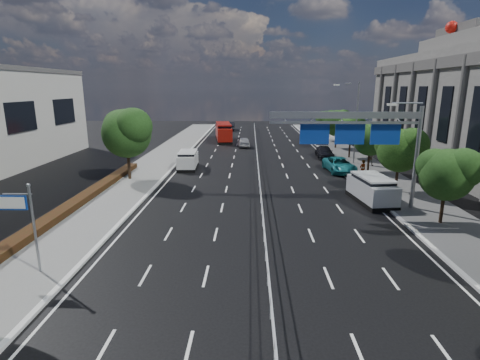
{
  "coord_description": "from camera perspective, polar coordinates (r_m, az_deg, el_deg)",
  "views": [
    {
      "loc": [
        -0.8,
        -15.54,
        8.43
      ],
      "look_at": [
        -1.47,
        8.64,
        2.4
      ],
      "focal_mm": 28.0,
      "sensor_mm": 36.0,
      "label": 1
    }
  ],
  "objects": [
    {
      "name": "far_tree_g",
      "position": [
        54.08,
        14.62,
        8.59
      ],
      "size": [
        3.96,
        3.69,
        5.45
      ],
      "color": "black",
      "rests_on": "ground"
    },
    {
      "name": "overhead_gantry",
      "position": [
        26.83,
        18.04,
        7.27
      ],
      "size": [
        10.24,
        0.38,
        7.45
      ],
      "color": "gray",
      "rests_on": "ground"
    },
    {
      "name": "ground",
      "position": [
        17.7,
        4.11,
        -14.49
      ],
      "size": [
        160.0,
        160.0,
        0.0
      ],
      "primitive_type": "plane",
      "color": "black",
      "rests_on": "ground"
    },
    {
      "name": "parked_car_teal",
      "position": [
        39.39,
        14.92,
        2.24
      ],
      "size": [
        2.83,
        5.4,
        1.45
      ],
      "primitive_type": "imported",
      "rotation": [
        0.0,
        0.0,
        0.08
      ],
      "color": "#1B767D",
      "rests_on": "ground"
    },
    {
      "name": "sidewalk_near",
      "position": [
        20.64,
        -30.57,
        -11.98
      ],
      "size": [
        5.0,
        140.0,
        0.14
      ],
      "primitive_type": "cube",
      "color": "slate",
      "rests_on": "ground"
    },
    {
      "name": "kerb_near",
      "position": [
        19.46,
        -24.16,
        -12.77
      ],
      "size": [
        0.25,
        140.0,
        0.15
      ],
      "primitive_type": "cube",
      "color": "silver",
      "rests_on": "ground"
    },
    {
      "name": "toilet_sign",
      "position": [
        19.36,
        -30.25,
        -4.44
      ],
      "size": [
        1.62,
        0.18,
        4.34
      ],
      "color": "gray",
      "rests_on": "ground"
    },
    {
      "name": "median_fence",
      "position": [
        38.86,
        2.73,
        2.24
      ],
      "size": [
        0.05,
        85.0,
        1.02
      ],
      "color": "silver",
      "rests_on": "ground"
    },
    {
      "name": "far_tree_d",
      "position": [
        32.69,
        23.26,
        4.52
      ],
      "size": [
        3.85,
        3.59,
        5.34
      ],
      "color": "black",
      "rests_on": "ground"
    },
    {
      "name": "parked_car_dark",
      "position": [
        47.09,
        12.74,
        4.16
      ],
      "size": [
        2.07,
        4.68,
        1.34
      ],
      "primitive_type": "imported",
      "rotation": [
        0.0,
        0.0,
        -0.04
      ],
      "color": "black",
      "rests_on": "ground"
    },
    {
      "name": "far_tree_c",
      "position": [
        26.02,
        29.12,
        1.12
      ],
      "size": [
        3.52,
        3.28,
        4.94
      ],
      "color": "black",
      "rests_on": "ground"
    },
    {
      "name": "silver_minivan",
      "position": [
        29.58,
        19.45,
        -1.37
      ],
      "size": [
        2.71,
        5.13,
        2.04
      ],
      "rotation": [
        0.0,
        0.0,
        0.13
      ],
      "color": "black",
      "rests_on": "ground"
    },
    {
      "name": "near_car_silver",
      "position": [
        54.37,
        0.58,
        5.82
      ],
      "size": [
        1.97,
        4.22,
        1.4
      ],
      "primitive_type": "imported",
      "rotation": [
        0.0,
        0.0,
        3.22
      ],
      "color": "#96989D",
      "rests_on": "ground"
    },
    {
      "name": "red_bus",
      "position": [
        60.53,
        -2.54,
        7.38
      ],
      "size": [
        3.41,
        9.64,
        2.82
      ],
      "rotation": [
        0.0,
        0.0,
        0.13
      ],
      "color": "black",
      "rests_on": "ground"
    },
    {
      "name": "far_tree_e",
      "position": [
        39.71,
        19.35,
        6.16
      ],
      "size": [
        3.63,
        3.38,
        5.13
      ],
      "color": "black",
      "rests_on": "ground"
    },
    {
      "name": "near_car_dark",
      "position": [
        75.77,
        -1.54,
        8.23
      ],
      "size": [
        1.75,
        4.99,
        1.64
      ],
      "primitive_type": "imported",
      "rotation": [
        0.0,
        0.0,
        3.14
      ],
      "color": "black",
      "rests_on": "ground"
    },
    {
      "name": "kerb_far",
      "position": [
        20.19,
        31.27,
        -12.65
      ],
      "size": [
        0.25,
        140.0,
        0.15
      ],
      "primitive_type": "cube",
      "color": "silver",
      "rests_on": "ground"
    },
    {
      "name": "far_tree_h",
      "position": [
        61.42,
        13.05,
        8.97
      ],
      "size": [
        3.41,
        3.18,
        4.91
      ],
      "color": "black",
      "rests_on": "ground"
    },
    {
      "name": "pedestrian_a",
      "position": [
        36.35,
        18.18,
        1.55
      ],
      "size": [
        0.77,
        0.67,
        1.79
      ],
      "primitive_type": "imported",
      "rotation": [
        0.0,
        0.0,
        3.59
      ],
      "color": "gray",
      "rests_on": "sidewalk_far"
    },
    {
      "name": "near_tree_back",
      "position": [
        35.52,
        -16.84,
        7.23
      ],
      "size": [
        4.84,
        4.51,
        6.69
      ],
      "color": "black",
      "rests_on": "ground"
    },
    {
      "name": "far_tree_f",
      "position": [
        46.86,
        16.61,
        7.37
      ],
      "size": [
        3.52,
        3.28,
        5.02
      ],
      "color": "black",
      "rests_on": "ground"
    },
    {
      "name": "streetlight_far",
      "position": [
        43.17,
        16.97,
        9.12
      ],
      "size": [
        2.78,
        2.4,
        9.0
      ],
      "color": "gray",
      "rests_on": "ground"
    },
    {
      "name": "white_minivan",
      "position": [
        39.98,
        -7.95,
        3.04
      ],
      "size": [
        2.08,
        4.43,
        1.89
      ],
      "rotation": [
        0.0,
        0.0,
        0.05
      ],
      "color": "black",
      "rests_on": "ground"
    },
    {
      "name": "pedestrian_b",
      "position": [
        42.89,
        19.19,
        3.23
      ],
      "size": [
        1.0,
        0.89,
        1.7
      ],
      "primitive_type": "imported",
      "rotation": [
        0.0,
        0.0,
        2.79
      ],
      "color": "gray",
      "rests_on": "sidewalk_far"
    },
    {
      "name": "hedge_near",
      "position": [
        25.37,
        -28.24,
        -6.3
      ],
      "size": [
        1.0,
        36.0,
        0.44
      ],
      "primitive_type": "cube",
      "color": "black",
      "rests_on": "sidewalk_near"
    }
  ]
}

